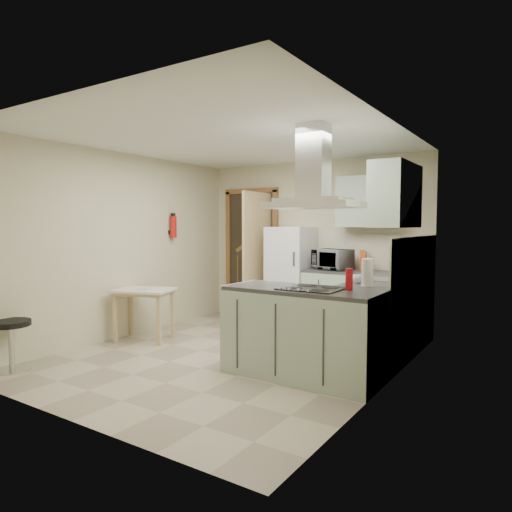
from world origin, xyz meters
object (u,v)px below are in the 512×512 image
Objects in this scene: fridge at (291,277)px; microwave at (332,259)px; drop_leaf_table at (144,315)px; bentwood_chair at (249,294)px; peninsula at (303,333)px; stool at (11,345)px; extractor_hood at (313,205)px.

microwave is at bearing -1.79° from fridge.
drop_leaf_table is 1.97m from bentwood_chair.
microwave reaches higher than drop_leaf_table.
peninsula is 3.05m from stool.
extractor_hood reaches higher than drop_leaf_table.
extractor_hood is (0.10, 0.00, 1.27)m from peninsula.
bentwood_chair is (-2.17, 2.10, -1.31)m from extractor_hood.
extractor_hood is 3.46m from stool.
extractor_hood reaches higher than stool.
extractor_hood reaches higher than peninsula.
peninsula is at bearing -38.19° from bentwood_chair.
extractor_hood is 2.89m from drop_leaf_table.
fridge is 1.83× the size of bentwood_chair.
drop_leaf_table is at bearing -120.25° from microwave.
fridge is 1.67× the size of extractor_hood.
peninsula is 3.00× the size of microwave.
bentwood_chair is (0.37, 1.93, 0.07)m from drop_leaf_table.
bentwood_chair is 3.64m from stool.
stool is 4.12m from microwave.
peninsula is 2.12m from microwave.
fridge is 3.78m from stool.
fridge is 2.35m from peninsula.
drop_leaf_table is 1.67m from stool.
stool is at bearing -150.80° from peninsula.
fridge reaches higher than stool.
peninsula is at bearing 180.00° from extractor_hood.
stool is (-0.22, -1.66, -0.08)m from drop_leaf_table.
bentwood_chair is 1.54× the size of stool.
fridge is at bearing 123.79° from extractor_hood.
drop_leaf_table is (-1.21, -1.81, -0.41)m from fridge.
extractor_hood is at bearing 0.00° from peninsula.
bentwood_chair is at bearing 135.96° from extractor_hood.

